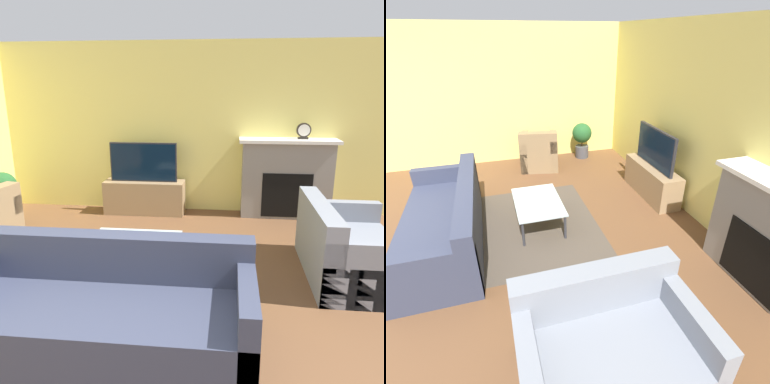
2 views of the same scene
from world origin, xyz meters
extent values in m
cube|color=#EADB72|center=(0.00, 4.52, 1.35)|extent=(8.81, 0.06, 2.70)
cube|color=#4C4238|center=(-0.19, 2.10, 0.00)|extent=(2.18, 1.85, 0.00)
cube|color=gray|center=(1.72, 4.31, 0.62)|extent=(1.38, 0.36, 1.24)
cube|color=black|center=(1.72, 4.13, 0.39)|extent=(0.76, 0.01, 0.69)
cube|color=white|center=(1.72, 4.28, 1.21)|extent=(1.50, 0.42, 0.05)
cube|color=#997A56|center=(-0.54, 4.22, 0.27)|extent=(1.29, 0.38, 0.54)
cube|color=#232328|center=(-0.54, 4.22, 0.85)|extent=(1.07, 0.05, 0.62)
cube|color=black|center=(-0.54, 4.20, 0.85)|extent=(1.03, 0.01, 0.58)
cube|color=#33384C|center=(-0.10, 0.92, 0.21)|extent=(2.31, 0.94, 0.42)
cube|color=#33384C|center=(-0.10, 1.30, 0.62)|extent=(2.31, 0.20, 0.40)
cube|color=#33384C|center=(0.99, 0.92, 0.33)|extent=(0.14, 0.94, 0.66)
cube|color=gray|center=(2.18, 2.36, 0.21)|extent=(0.96, 1.42, 0.42)
cube|color=gray|center=(1.80, 2.36, 0.62)|extent=(0.20, 1.42, 0.40)
cube|color=gray|center=(2.18, 1.72, 0.33)|extent=(0.96, 0.14, 0.66)
cube|color=gray|center=(2.18, 3.00, 0.33)|extent=(0.96, 0.14, 0.66)
cylinder|color=#333338|center=(-0.64, 1.92, 0.18)|extent=(0.04, 0.04, 0.36)
cylinder|color=#333338|center=(0.26, 1.92, 0.18)|extent=(0.04, 0.04, 0.36)
cylinder|color=#333338|center=(-0.64, 2.49, 0.18)|extent=(0.04, 0.04, 0.36)
cylinder|color=#333338|center=(0.26, 2.49, 0.18)|extent=(0.04, 0.04, 0.36)
cube|color=silver|center=(-0.19, 2.20, 0.37)|extent=(0.98, 0.65, 0.02)
cylinder|color=#47474C|center=(-2.59, 3.62, 0.13)|extent=(0.30, 0.30, 0.26)
cylinder|color=#4C3823|center=(-2.59, 3.62, 0.32)|extent=(0.03, 0.03, 0.13)
sphere|color=#235628|center=(-2.59, 3.62, 0.56)|extent=(0.42, 0.42, 0.42)
cube|color=#28231E|center=(1.93, 4.31, 1.25)|extent=(0.15, 0.07, 0.03)
cylinder|color=#28231E|center=(1.93, 4.31, 1.38)|extent=(0.21, 0.07, 0.21)
cylinder|color=white|center=(1.93, 4.28, 1.38)|extent=(0.18, 0.00, 0.18)
camera|label=1|loc=(0.83, -1.53, 2.01)|focal=35.00mm
camera|label=2|loc=(3.51, 1.69, 2.50)|focal=28.00mm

